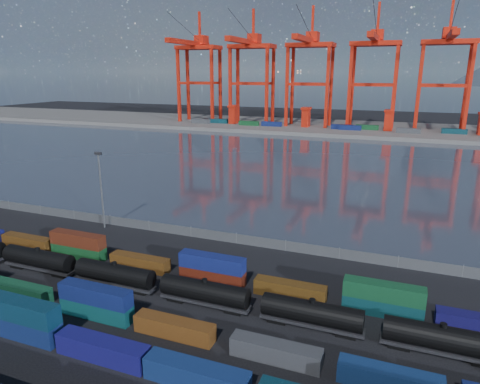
% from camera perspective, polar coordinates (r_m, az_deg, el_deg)
% --- Properties ---
extents(ground, '(700.00, 700.00, 0.00)m').
position_cam_1_polar(ground, '(62.49, -10.37, -15.99)').
color(ground, black).
rests_on(ground, ground).
extents(harbor_water, '(700.00, 700.00, 0.00)m').
position_cam_1_polar(harbor_water, '(156.01, 9.99, 3.44)').
color(harbor_water, '#303745').
rests_on(harbor_water, ground).
extents(far_quay, '(700.00, 70.00, 2.00)m').
position_cam_1_polar(far_quay, '(258.38, 14.69, 8.20)').
color(far_quay, '#514F4C').
rests_on(far_quay, ground).
extents(distant_mountains, '(2470.00, 1100.00, 520.00)m').
position_cam_1_polar(distant_mountains, '(1655.84, 23.83, 21.00)').
color(distant_mountains, '#1E2630').
rests_on(distant_mountains, ground).
extents(container_row_south, '(139.00, 2.41, 5.14)m').
position_cam_1_polar(container_row_south, '(50.53, -8.67, -21.61)').
color(container_row_south, '#46494B').
rests_on(container_row_south, ground).
extents(container_row_mid, '(127.99, 2.20, 4.68)m').
position_cam_1_polar(container_row_mid, '(59.75, -13.12, -15.84)').
color(container_row_mid, navy).
rests_on(container_row_mid, ground).
extents(container_row_north, '(126.06, 2.20, 4.70)m').
position_cam_1_polar(container_row_north, '(67.86, -0.04, -11.33)').
color(container_row_north, navy).
rests_on(container_row_north, ground).
extents(tanker_string, '(106.70, 2.94, 4.21)m').
position_cam_1_polar(tanker_string, '(70.63, -16.32, -10.52)').
color(tanker_string, black).
rests_on(tanker_string, ground).
extents(waterfront_fence, '(160.12, 0.12, 2.20)m').
position_cam_1_polar(waterfront_fence, '(84.46, -0.49, -6.23)').
color(waterfront_fence, '#595B5E').
rests_on(waterfront_fence, ground).
extents(yard_light_mast, '(1.60, 0.40, 16.60)m').
position_cam_1_polar(yard_light_mast, '(95.00, -18.04, 0.75)').
color(yard_light_mast, slate).
rests_on(yard_light_mast, ground).
extents(gantry_cranes, '(201.11, 50.13, 67.88)m').
position_cam_1_polar(gantry_cranes, '(250.83, 13.39, 17.39)').
color(gantry_cranes, red).
rests_on(gantry_cranes, ground).
extents(quay_containers, '(172.58, 10.99, 2.60)m').
position_cam_1_polar(quay_containers, '(245.32, 11.74, 8.55)').
color(quay_containers, navy).
rests_on(quay_containers, far_quay).
extents(straddle_carriers, '(140.00, 7.00, 11.10)m').
position_cam_1_polar(straddle_carriers, '(248.05, 13.94, 9.55)').
color(straddle_carriers, red).
rests_on(straddle_carriers, far_quay).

